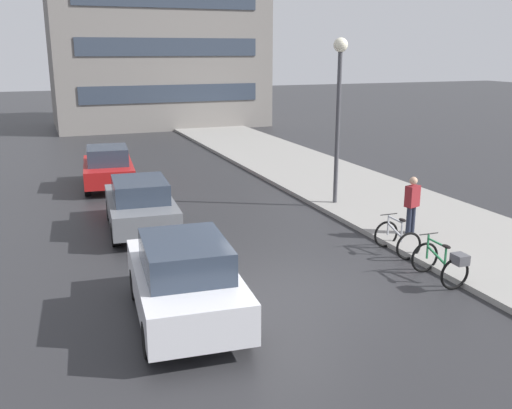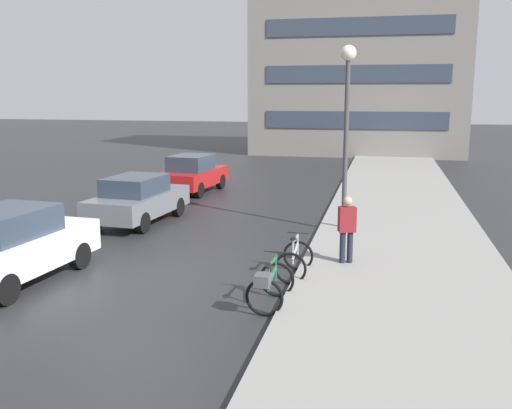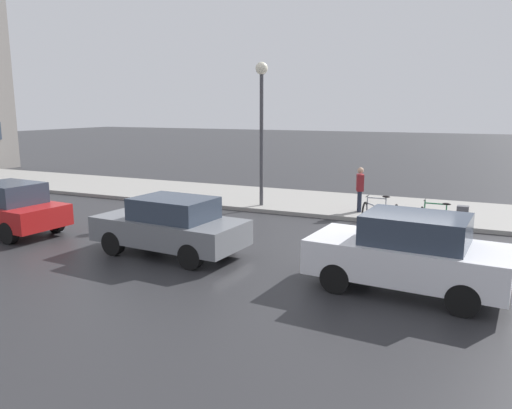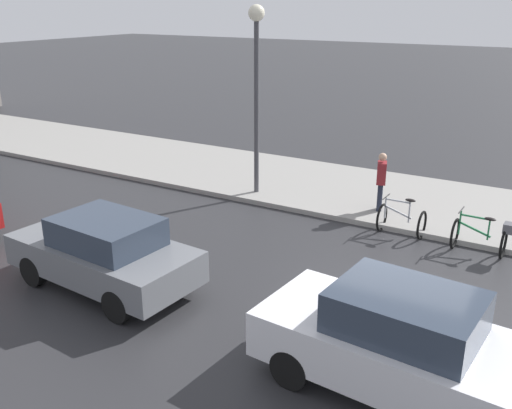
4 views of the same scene
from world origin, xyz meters
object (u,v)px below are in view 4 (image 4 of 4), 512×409
object	(u,v)px
car_white	(395,341)
streetlamp	(256,66)
car_grey	(104,252)
bicycle_nearest	(486,235)
bicycle_second	(401,220)
pedestrian	(381,180)

from	to	relation	value
car_white	streetlamp	xyz separation A→B (m)	(6.80, 6.37, 3.02)
streetlamp	car_grey	bearing A→B (deg)	-177.55
bicycle_nearest	car_grey	bearing A→B (deg)	131.24
car_white	car_grey	xyz separation A→B (m)	(0.24, 6.09, -0.06)
bicycle_second	pedestrian	xyz separation A→B (m)	(1.10, 0.95, 0.59)
bicycle_nearest	bicycle_second	distance (m)	2.04
bicycle_second	pedestrian	bearing A→B (deg)	40.78
bicycle_second	car_white	distance (m)	6.29
bicycle_second	car_grey	bearing A→B (deg)	142.91
car_white	streetlamp	distance (m)	9.79
bicycle_second	bicycle_nearest	bearing A→B (deg)	-94.94
bicycle_nearest	car_grey	world-z (taller)	car_grey
bicycle_second	car_white	world-z (taller)	car_white
car_white	bicycle_nearest	bearing A→B (deg)	-3.16
car_white	bicycle_second	bearing A→B (deg)	15.77
bicycle_second	car_grey	distance (m)	7.28
pedestrian	car_grey	bearing A→B (deg)	153.51
bicycle_second	car_white	size ratio (longest dim) A/B	0.26
car_grey	pedestrian	xyz separation A→B (m)	(6.89, -3.44, 0.21)
bicycle_nearest	car_white	distance (m)	5.88
car_grey	pedestrian	size ratio (longest dim) A/B	2.39
bicycle_second	car_white	bearing A→B (deg)	-164.23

